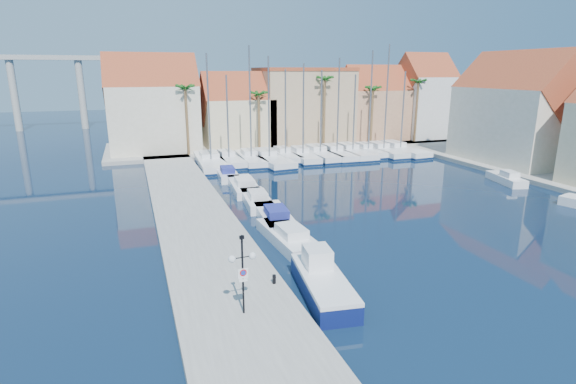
% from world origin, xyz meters
% --- Properties ---
extents(ground, '(260.00, 260.00, 0.00)m').
position_xyz_m(ground, '(0.00, 0.00, 0.00)').
color(ground, black).
rests_on(ground, ground).
extents(quay_west, '(6.00, 77.00, 0.50)m').
position_xyz_m(quay_west, '(-9.00, 13.50, 0.25)').
color(quay_west, gray).
rests_on(quay_west, ground).
extents(shore_north, '(54.00, 16.00, 0.50)m').
position_xyz_m(shore_north, '(10.00, 48.00, 0.25)').
color(shore_north, gray).
rests_on(shore_north, ground).
extents(shore_east, '(12.00, 60.00, 0.50)m').
position_xyz_m(shore_east, '(32.00, 15.00, 0.25)').
color(shore_east, gray).
rests_on(shore_east, ground).
extents(lamp_post, '(1.32, 0.41, 3.90)m').
position_xyz_m(lamp_post, '(-8.87, -0.90, 3.06)').
color(lamp_post, black).
rests_on(lamp_post, quay_west).
extents(bollard, '(0.20, 0.20, 0.49)m').
position_xyz_m(bollard, '(-6.60, 1.53, 0.74)').
color(bollard, black).
rests_on(bollard, quay_west).
extents(fishing_boat, '(2.94, 6.59, 2.23)m').
position_xyz_m(fishing_boat, '(-4.26, 0.44, 0.74)').
color(fishing_boat, '#0D174F').
rests_on(fishing_boat, ground).
extents(motorboat_west_0, '(2.63, 7.09, 1.40)m').
position_xyz_m(motorboat_west_0, '(-3.54, 7.99, 0.51)').
color(motorboat_west_0, white).
rests_on(motorboat_west_0, ground).
extents(motorboat_west_1, '(2.85, 7.12, 1.40)m').
position_xyz_m(motorboat_west_1, '(-3.10, 12.43, 0.51)').
color(motorboat_west_1, white).
rests_on(motorboat_west_1, ground).
extents(motorboat_west_2, '(2.73, 6.78, 1.40)m').
position_xyz_m(motorboat_west_2, '(-3.16, 17.58, 0.51)').
color(motorboat_west_2, white).
rests_on(motorboat_west_2, ground).
extents(motorboat_west_3, '(2.98, 7.65, 1.40)m').
position_xyz_m(motorboat_west_3, '(-3.07, 22.76, 0.51)').
color(motorboat_west_3, white).
rests_on(motorboat_west_3, ground).
extents(motorboat_west_4, '(2.42, 6.33, 1.40)m').
position_xyz_m(motorboat_west_4, '(-3.53, 28.57, 0.51)').
color(motorboat_west_4, white).
rests_on(motorboat_west_4, ground).
extents(motorboat_east_1, '(2.88, 5.55, 1.40)m').
position_xyz_m(motorboat_east_1, '(23.98, 16.54, 0.51)').
color(motorboat_east_1, white).
rests_on(motorboat_east_1, ground).
extents(sailboat_0, '(3.63, 12.14, 13.53)m').
position_xyz_m(sailboat_0, '(-4.13, 35.77, 0.57)').
color(sailboat_0, white).
rests_on(sailboat_0, ground).
extents(sailboat_1, '(3.04, 9.57, 11.06)m').
position_xyz_m(sailboat_1, '(-1.77, 36.43, 0.57)').
color(sailboat_1, white).
rests_on(sailboat_1, ground).
extents(sailboat_2, '(3.01, 9.86, 14.51)m').
position_xyz_m(sailboat_2, '(1.09, 36.01, 0.62)').
color(sailboat_2, white).
rests_on(sailboat_2, ground).
extents(sailboat_3, '(4.14, 12.18, 13.27)m').
position_xyz_m(sailboat_3, '(3.18, 35.35, 0.57)').
color(sailboat_3, white).
rests_on(sailboat_3, ground).
extents(sailboat_4, '(2.63, 8.58, 11.73)m').
position_xyz_m(sailboat_4, '(5.90, 36.61, 0.60)').
color(sailboat_4, white).
rests_on(sailboat_4, ground).
extents(sailboat_5, '(3.16, 9.81, 12.44)m').
position_xyz_m(sailboat_5, '(8.10, 35.80, 0.59)').
color(sailboat_5, white).
rests_on(sailboat_5, ground).
extents(sailboat_6, '(2.90, 10.72, 11.61)m').
position_xyz_m(sailboat_6, '(10.76, 36.35, 0.56)').
color(sailboat_6, white).
rests_on(sailboat_6, ground).
extents(sailboat_7, '(2.95, 10.47, 13.17)m').
position_xyz_m(sailboat_7, '(13.12, 36.02, 0.59)').
color(sailboat_7, white).
rests_on(sailboat_7, ground).
extents(sailboat_8, '(3.00, 11.14, 11.06)m').
position_xyz_m(sailboat_8, '(15.62, 36.27, 0.56)').
color(sailboat_8, white).
rests_on(sailboat_8, ground).
extents(sailboat_9, '(2.48, 8.69, 14.17)m').
position_xyz_m(sailboat_9, '(18.03, 36.11, 0.64)').
color(sailboat_9, white).
rests_on(sailboat_9, ground).
extents(sailboat_10, '(2.92, 10.43, 14.97)m').
position_xyz_m(sailboat_10, '(20.25, 35.79, 0.61)').
color(sailboat_10, white).
rests_on(sailboat_10, ground).
extents(sailboat_11, '(3.94, 11.73, 11.48)m').
position_xyz_m(sailboat_11, '(22.86, 35.74, 0.56)').
color(sailboat_11, white).
rests_on(sailboat_11, ground).
extents(building_0, '(12.30, 9.00, 13.50)m').
position_xyz_m(building_0, '(-10.00, 47.00, 6.52)').
color(building_0, beige).
rests_on(building_0, shore_north).
extents(building_1, '(10.30, 8.00, 11.00)m').
position_xyz_m(building_1, '(2.00, 47.00, 5.30)').
color(building_1, beige).
rests_on(building_1, shore_north).
extents(building_2, '(14.20, 10.20, 11.50)m').
position_xyz_m(building_2, '(13.00, 48.00, 6.26)').
color(building_2, tan).
rests_on(building_2, shore_north).
extents(building_3, '(10.30, 8.00, 12.00)m').
position_xyz_m(building_3, '(25.00, 47.00, 5.86)').
color(building_3, '#B27B5A').
rests_on(building_3, shore_north).
extents(building_4, '(8.30, 8.00, 14.00)m').
position_xyz_m(building_4, '(34.00, 46.00, 6.97)').
color(building_4, silver).
rests_on(building_4, shore_north).
extents(building_6, '(9.00, 14.30, 13.50)m').
position_xyz_m(building_6, '(32.00, 24.00, 6.52)').
color(building_6, beige).
rests_on(building_6, shore_east).
extents(palm_0, '(2.60, 2.60, 10.15)m').
position_xyz_m(palm_0, '(-6.00, 42.00, 9.08)').
color(palm_0, brown).
rests_on(palm_0, shore_north).
extents(palm_1, '(2.60, 2.60, 9.15)m').
position_xyz_m(palm_1, '(4.00, 42.00, 8.14)').
color(palm_1, brown).
rests_on(palm_1, shore_north).
extents(palm_2, '(2.60, 2.60, 11.15)m').
position_xyz_m(palm_2, '(14.00, 42.00, 10.02)').
color(palm_2, brown).
rests_on(palm_2, shore_north).
extents(palm_3, '(2.60, 2.60, 9.65)m').
position_xyz_m(palm_3, '(22.00, 42.00, 8.61)').
color(palm_3, brown).
rests_on(palm_3, shore_north).
extents(palm_4, '(2.60, 2.60, 10.65)m').
position_xyz_m(palm_4, '(30.00, 42.00, 9.55)').
color(palm_4, brown).
rests_on(palm_4, shore_north).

